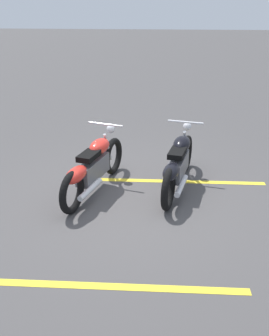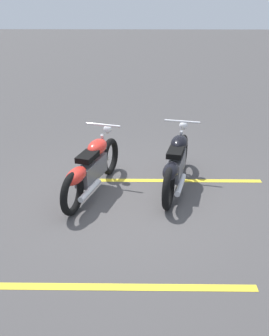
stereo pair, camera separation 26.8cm
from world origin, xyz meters
The scene contains 5 objects.
ground_plane centered at (0.00, 0.00, 0.00)m, with size 60.00×60.00×0.00m, color #474444.
motorcycle_bright_foreground centered at (-0.15, -0.71, 0.46)m, with size 2.16×0.83×1.04m.
motorcycle_dark_foreground centered at (-0.36, 0.69, 0.46)m, with size 2.20×0.74×1.04m.
parking_stripe_near centered at (-0.65, 0.63, 0.00)m, with size 3.20×0.12×0.01m, color yellow.
parking_stripe_mid centered at (2.22, -0.16, 0.00)m, with size 3.20×0.12×0.01m, color yellow.
Camera 2 is at (6.03, 0.10, 3.15)m, focal length 44.36 mm.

